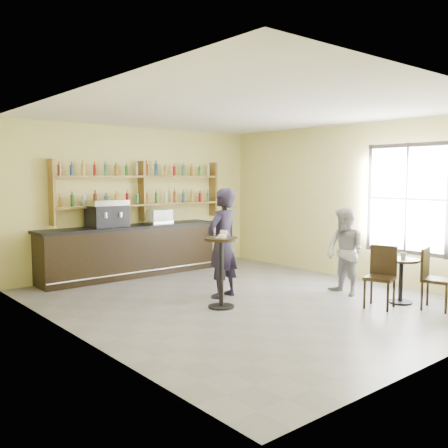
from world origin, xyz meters
TOP-DOWN VIEW (x-y plane):
  - floor at (0.00, 0.00)m, footprint 7.00×7.00m
  - ceiling at (0.00, 0.00)m, footprint 7.00×7.00m
  - wall_back at (0.00, 3.50)m, footprint 7.00×0.00m
  - wall_left at (-3.00, 0.00)m, footprint 0.00×7.00m
  - wall_right at (3.00, 0.00)m, footprint 0.00×7.00m
  - window_pane at (2.99, -1.20)m, footprint 0.00×2.00m
  - window_frame at (2.99, -1.20)m, footprint 0.04×1.70m
  - shelf_unit at (0.00, 3.37)m, footprint 4.00×0.26m
  - liquor_bottles at (0.00, 3.37)m, footprint 3.68×0.10m
  - bar_counter at (-0.43, 3.15)m, footprint 4.01×0.78m
  - espresso_machine at (-0.95, 3.15)m, footprint 0.81×0.55m
  - pastry_case at (0.29, 3.15)m, footprint 0.55×0.46m
  - pedestal_table at (-0.59, -0.07)m, footprint 0.56×0.56m
  - napkin at (-0.59, -0.07)m, footprint 0.24×0.24m
  - donut at (-0.58, -0.08)m, footprint 0.14×0.14m
  - cup_pedestal at (-0.45, 0.03)m, footprint 0.17×0.17m
  - man_main at (-0.12, 0.46)m, footprint 0.78×0.60m
  - cafe_table at (1.91, -1.77)m, footprint 0.77×0.77m
  - cup_cafe at (1.96, -1.77)m, footprint 0.12×0.12m
  - chair_west at (1.36, -1.72)m, footprint 0.54×0.54m
  - chair_south at (1.96, -2.37)m, footprint 0.52×0.52m
  - patron_second at (1.66, -0.82)m, footprint 0.72×0.85m

SIDE VIEW (x-z plane):
  - floor at x=0.00m, z-range 0.00..0.00m
  - cafe_table at x=1.91m, z-range 0.00..0.75m
  - chair_south at x=1.96m, z-range 0.00..0.98m
  - chair_west at x=1.36m, z-range 0.00..1.00m
  - bar_counter at x=-0.43m, z-range 0.00..1.09m
  - pedestal_table at x=-0.59m, z-range 0.00..1.14m
  - patron_second at x=1.66m, z-range 0.00..1.56m
  - cup_cafe at x=1.96m, z-range 0.75..0.85m
  - man_main at x=-0.12m, z-range 0.00..1.92m
  - napkin at x=-0.59m, z-range 1.14..1.15m
  - donut at x=-0.58m, z-range 1.15..1.19m
  - cup_pedestal at x=-0.45m, z-range 1.14..1.24m
  - pastry_case at x=0.29m, z-range 1.09..1.39m
  - espresso_machine at x=-0.95m, z-range 1.09..1.64m
  - wall_back at x=0.00m, z-range -1.90..5.10m
  - wall_left at x=-3.00m, z-range -1.90..5.10m
  - wall_right at x=3.00m, z-range -1.90..5.10m
  - window_frame at x=2.99m, z-range 0.65..2.75m
  - window_pane at x=2.99m, z-range 0.70..2.70m
  - shelf_unit at x=0.00m, z-range 1.11..2.51m
  - liquor_bottles at x=0.00m, z-range 1.48..2.48m
  - ceiling at x=0.00m, z-range 3.20..3.20m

